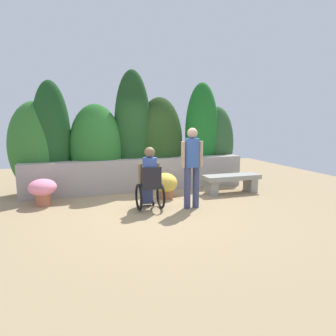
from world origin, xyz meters
The scene contains 8 objects.
ground_plane centered at (0.00, 0.00, 0.00)m, with size 13.51×13.51×0.00m, color #9A825D.
stone_retaining_wall centered at (0.00, 1.57, 0.43)m, with size 5.86×0.43×0.86m, color #9D9590.
hedge_backdrop centered at (-0.17, 2.08, 1.30)m, with size 6.39×1.14×3.22m.
stone_bench centered at (2.23, 0.61, 0.32)m, with size 1.50×0.47×0.48m.
person_in_wheelchair centered at (-0.15, -0.11, 0.62)m, with size 0.53×0.66×1.33m.
person_standing_companion centered at (0.73, -0.31, 0.99)m, with size 0.49×0.30×1.72m.
flower_pot_purple_near centered at (0.44, 0.67, 0.32)m, with size 0.60×0.60×0.61m.
flower_pot_terracotta_by_wall centered at (-2.33, 0.88, 0.36)m, with size 0.60×0.60×0.59m.
Camera 1 is at (-1.64, -5.98, 1.86)m, focal length 31.31 mm.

